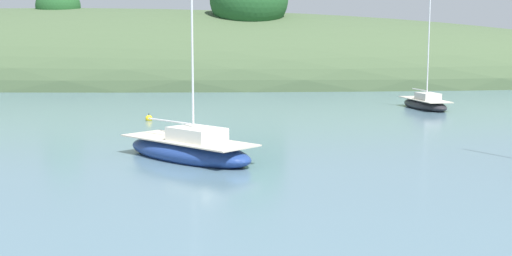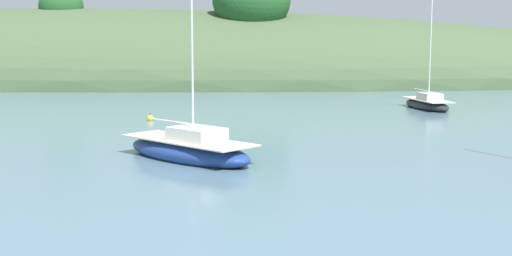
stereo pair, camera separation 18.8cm
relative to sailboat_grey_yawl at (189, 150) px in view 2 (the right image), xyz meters
name	(u,v)px [view 2 (the right image)]	position (x,y,z in m)	size (l,w,h in m)	color
far_shoreline_hill	(62,79)	(-22.22, 51.35, -0.31)	(150.00, 36.00, 21.40)	#425638
sailboat_grey_yawl	(189,150)	(0.00, 0.00, 0.00)	(6.99, 6.52, 8.26)	navy
sailboat_white_near	(427,104)	(14.55, 20.62, -0.06)	(3.22, 6.01, 8.50)	#232328
mooring_buoy_channel	(150,118)	(-4.23, 13.21, -0.30)	(0.44, 0.44, 0.54)	yellow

